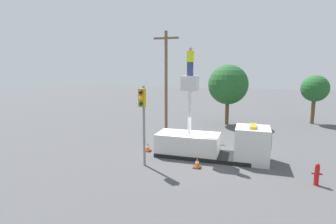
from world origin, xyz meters
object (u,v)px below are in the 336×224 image
(worker, at_px, (190,61))
(utility_pole, at_px, (166,79))
(traffic_cone_curbside, at_px, (197,163))
(bucket_truck, at_px, (212,143))
(traffic_light_pole, at_px, (143,110))
(traffic_cone_rear, at_px, (148,147))
(tree_right_bg, at_px, (315,89))
(fire_hydrant, at_px, (317,174))
(tree_left_bg, at_px, (228,85))

(worker, height_order, utility_pole, utility_pole)
(worker, distance_m, traffic_cone_curbside, 6.08)
(bucket_truck, height_order, utility_pole, utility_pole)
(traffic_light_pole, xyz_separation_m, traffic_cone_rear, (-0.80, 2.63, -3.00))
(bucket_truck, height_order, tree_right_bg, bucket_truck)
(bucket_truck, relative_size, utility_pole, 0.79)
(worker, distance_m, traffic_cone_rear, 6.36)
(bucket_truck, distance_m, fire_hydrant, 5.89)
(tree_left_bg, bearing_deg, traffic_cone_rear, -112.31)
(traffic_cone_rear, relative_size, tree_left_bg, 0.10)
(traffic_cone_curbside, bearing_deg, traffic_light_pole, -167.22)
(traffic_cone_curbside, xyz_separation_m, tree_right_bg, (8.74, 15.38, 3.26))
(traffic_cone_curbside, bearing_deg, utility_pole, 119.13)
(traffic_light_pole, distance_m, traffic_cone_rear, 4.07)
(bucket_truck, distance_m, traffic_cone_curbside, 2.13)
(traffic_cone_curbside, bearing_deg, fire_hydrant, -4.35)
(tree_right_bg, bearing_deg, fire_hydrant, -100.26)
(fire_hydrant, bearing_deg, utility_pole, 140.92)
(traffic_cone_rear, height_order, tree_left_bg, tree_left_bg)
(fire_hydrant, distance_m, traffic_cone_rear, 9.95)
(tree_right_bg, relative_size, utility_pole, 0.56)
(utility_pole, bearing_deg, fire_hydrant, -39.08)
(fire_hydrant, bearing_deg, traffic_cone_curbside, 175.65)
(worker, xyz_separation_m, tree_left_bg, (1.44, 10.44, -1.99))
(traffic_cone_rear, bearing_deg, tree_right_bg, 47.01)
(worker, xyz_separation_m, traffic_cone_rear, (-2.85, -0.01, -5.69))
(traffic_cone_curbside, height_order, tree_right_bg, tree_right_bg)
(bucket_truck, relative_size, tree_right_bg, 1.40)
(worker, bearing_deg, tree_right_bg, 54.23)
(traffic_cone_curbside, bearing_deg, tree_left_bg, 87.62)
(bucket_truck, distance_m, tree_right_bg, 15.96)
(tree_left_bg, height_order, tree_right_bg, tree_left_bg)
(tree_right_bg, bearing_deg, tree_left_bg, -160.07)
(worker, bearing_deg, utility_pole, 120.37)
(fire_hydrant, distance_m, tree_left_bg, 14.34)
(bucket_truck, bearing_deg, utility_pole, 129.64)
(tree_right_bg, bearing_deg, worker, -125.77)
(fire_hydrant, height_order, utility_pole, utility_pole)
(bucket_truck, height_order, traffic_light_pole, bucket_truck)
(fire_hydrant, bearing_deg, tree_left_bg, 112.65)
(traffic_cone_curbside, height_order, utility_pole, utility_pole)
(bucket_truck, relative_size, traffic_light_pole, 1.49)
(bucket_truck, height_order, fire_hydrant, bucket_truck)
(utility_pole, bearing_deg, traffic_light_pole, -80.54)
(worker, relative_size, traffic_cone_rear, 3.07)
(traffic_cone_curbside, bearing_deg, worker, 115.22)
(traffic_cone_curbside, bearing_deg, traffic_cone_rear, 152.56)
(bucket_truck, bearing_deg, traffic_light_pole, -142.92)
(bucket_truck, xyz_separation_m, tree_left_bg, (-0.00, 10.44, 3.05))
(bucket_truck, height_order, worker, worker)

